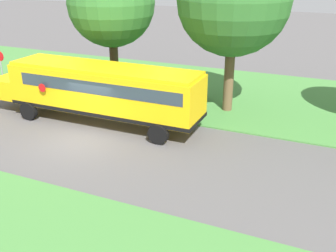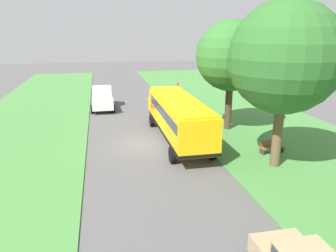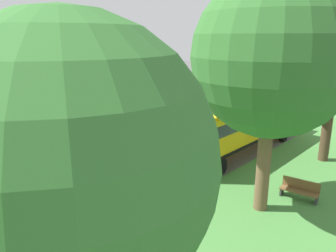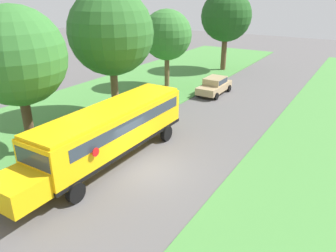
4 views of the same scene
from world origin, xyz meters
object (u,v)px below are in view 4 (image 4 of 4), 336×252
object	(u,v)px
oak_tree_beside_bus	(13,55)
park_bench	(90,115)
car_tan_nearest	(215,85)
oak_tree_across_road	(226,16)
oak_tree_roadside_mid	(111,32)
school_bus	(109,130)
oak_tree_far_end	(167,35)

from	to	relation	value
oak_tree_beside_bus	park_bench	xyz separation A→B (m)	(-0.69, 5.74, -5.42)
car_tan_nearest	park_bench	xyz separation A→B (m)	(-4.98, -11.32, -0.40)
oak_tree_beside_bus	oak_tree_across_road	size ratio (longest dim) A/B	0.92
oak_tree_beside_bus	oak_tree_roadside_mid	world-z (taller)	oak_tree_roadside_mid
school_bus	oak_tree_far_end	size ratio (longest dim) A/B	1.66
oak_tree_across_road	oak_tree_roadside_mid	bearing A→B (deg)	-92.39
oak_tree_far_end	park_bench	xyz separation A→B (m)	(0.11, -11.11, -4.65)
car_tan_nearest	oak_tree_across_road	bearing A→B (deg)	108.28
school_bus	park_bench	size ratio (longest dim) A/B	7.53
car_tan_nearest	oak_tree_far_end	xyz separation A→B (m)	(-5.08, -0.21, 4.25)
oak_tree_roadside_mid	oak_tree_far_end	xyz separation A→B (m)	(-1.04, 9.26, -1.22)
oak_tree_far_end	park_bench	bearing A→B (deg)	-89.45
oak_tree_beside_bus	oak_tree_far_end	bearing A→B (deg)	92.71
oak_tree_roadside_mid	park_bench	bearing A→B (deg)	-116.87
car_tan_nearest	oak_tree_across_road	size ratio (longest dim) A/B	0.48
oak_tree_beside_bus	oak_tree_across_road	xyz separation A→B (m)	(1.05, 26.85, 0.41)
school_bus	oak_tree_far_end	world-z (taller)	oak_tree_far_end
oak_tree_roadside_mid	park_bench	distance (m)	6.23
oak_tree_far_end	oak_tree_across_road	bearing A→B (deg)	79.54
school_bus	car_tan_nearest	size ratio (longest dim) A/B	2.82
car_tan_nearest	park_bench	world-z (taller)	car_tan_nearest
school_bus	oak_tree_beside_bus	bearing A→B (deg)	-157.40
oak_tree_far_end	school_bus	bearing A→B (deg)	-69.88
park_bench	car_tan_nearest	bearing A→B (deg)	66.26
oak_tree_beside_bus	car_tan_nearest	bearing A→B (deg)	75.89
oak_tree_roadside_mid	oak_tree_far_end	distance (m)	9.40
oak_tree_beside_bus	oak_tree_across_road	bearing A→B (deg)	87.76
car_tan_nearest	oak_tree_roadside_mid	distance (m)	11.66
school_bus	park_bench	xyz separation A→B (m)	(-5.36, 3.79, -1.45)
school_bus	oak_tree_beside_bus	size ratio (longest dim) A/B	1.46
school_bus	oak_tree_beside_bus	world-z (taller)	oak_tree_beside_bus
oak_tree_beside_bus	oak_tree_across_road	world-z (taller)	oak_tree_across_road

